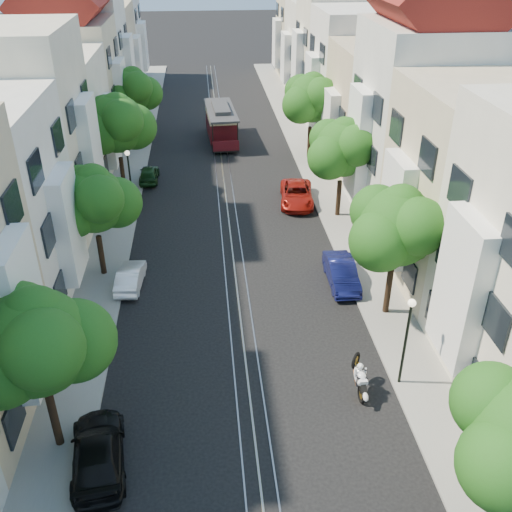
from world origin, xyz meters
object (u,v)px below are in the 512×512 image
object	(u,v)px
tree_w_c	(117,125)
parked_car_w_mid	(130,277)
parked_car_w_near	(98,452)
parked_car_w_far	(149,174)
lamp_west	(129,172)
tree_e_d	(312,99)
tree_e_c	(343,150)
tree_w_d	(133,91)
cable_car	(221,122)
sportbike_rider	(360,377)
tree_e_b	(398,229)
parked_car_e_mid	(341,273)
tree_w_b	(94,202)
parked_car_e_far	(297,194)
tree_w_a	(38,345)
lamp_east	(407,329)

from	to	relation	value
tree_w_c	parked_car_w_mid	size ratio (longest dim) A/B	2.07
parked_car_w_near	parked_car_w_far	world-z (taller)	parked_car_w_near
lamp_west	parked_car_w_far	xyz separation A→B (m)	(0.70, 5.25, -2.26)
tree_e_d	tree_w_c	size ratio (longest dim) A/B	0.97
tree_e_c	parked_car_w_mid	world-z (taller)	tree_e_c
tree_w_d	parked_car_w_near	bearing A→B (deg)	-87.48
parked_car_w_far	tree_e_c	bearing A→B (deg)	151.07
parked_car_w_mid	parked_car_w_far	distance (m)	14.55
tree_e_d	cable_car	distance (m)	9.20
sportbike_rider	cable_car	xyz separation A→B (m)	(-4.25, 32.37, 0.88)
tree_e_b	parked_car_e_mid	xyz separation A→B (m)	(-1.66, 2.91, -4.07)
parked_car_e_mid	parked_car_w_mid	distance (m)	11.23
tree_w_b	parked_car_w_far	distance (m)	13.90
parked_car_e_far	parked_car_w_near	world-z (taller)	parked_car_e_far
cable_car	parked_car_w_far	distance (m)	10.55
tree_e_d	tree_w_a	bearing A→B (deg)	-116.41
parked_car_w_near	lamp_west	bearing A→B (deg)	-95.69
tree_e_d	lamp_west	bearing A→B (deg)	-146.50
lamp_east	parked_car_e_far	xyz separation A→B (m)	(-1.48, 18.29, -2.19)
tree_w_b	parked_car_w_mid	size ratio (longest dim) A/B	1.83
tree_e_b	parked_car_e_mid	size ratio (longest dim) A/B	1.67
parked_car_w_far	tree_w_d	bearing A→B (deg)	-79.43
tree_w_b	lamp_east	world-z (taller)	tree_w_b
parked_car_e_mid	sportbike_rider	bearing A→B (deg)	-97.03
tree_e_d	lamp_west	distance (m)	16.39
sportbike_rider	parked_car_w_near	size ratio (longest dim) A/B	0.42
lamp_east	tree_w_d	bearing A→B (deg)	112.80
tree_w_d	parked_car_w_mid	xyz separation A→B (m)	(1.54, -23.27, -4.03)
tree_e_d	sportbike_rider	size ratio (longest dim) A/B	3.64
lamp_east	parked_car_w_mid	size ratio (longest dim) A/B	1.21
lamp_east	sportbike_rider	xyz separation A→B (m)	(-1.84, -0.39, -1.99)
tree_e_c	cable_car	world-z (taller)	tree_e_c
lamp_west	sportbike_rider	world-z (taller)	lamp_west
tree_w_b	tree_e_d	bearing A→B (deg)	49.73
sportbike_rider	parked_car_w_near	world-z (taller)	sportbike_rider
cable_car	parked_car_w_mid	bearing A→B (deg)	-107.40
tree_w_d	lamp_west	bearing A→B (deg)	-86.56
parked_car_e_far	tree_e_d	bearing A→B (deg)	81.09
tree_w_d	parked_car_e_mid	size ratio (longest dim) A/B	1.63
parked_car_e_mid	tree_w_b	bearing A→B (deg)	171.48
tree_w_c	tree_w_d	distance (m)	11.01
tree_e_b	sportbike_rider	xyz separation A→B (m)	(-2.80, -5.37, -3.88)
tree_e_d	tree_w_b	xyz separation A→B (m)	(-14.40, -17.00, -0.47)
tree_w_a	tree_w_b	bearing A→B (deg)	90.00
parked_car_e_mid	parked_car_w_far	xyz separation A→B (m)	(-11.20, 15.37, -0.08)
tree_e_b	tree_e_c	world-z (taller)	tree_e_b
tree_e_b	parked_car_w_near	distance (m)	15.71
parked_car_e_mid	tree_e_b	bearing A→B (deg)	-59.44
tree_w_a	lamp_west	xyz separation A→B (m)	(0.84, 20.02, -1.89)
tree_w_c	parked_car_w_near	bearing A→B (deg)	-86.34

